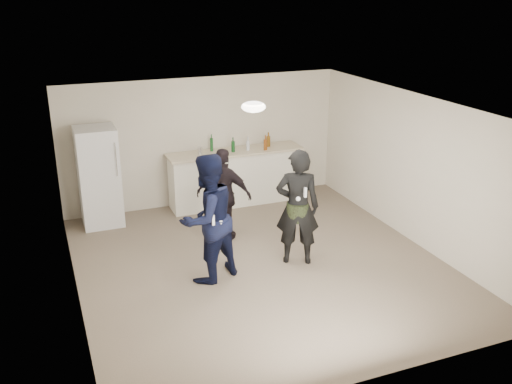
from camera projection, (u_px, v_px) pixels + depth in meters
name	position (u px, v px, depth m)	size (l,w,h in m)	color
floor	(261.00, 265.00, 8.94)	(6.00, 6.00, 0.00)	#6B5B4C
ceiling	(261.00, 107.00, 8.08)	(6.00, 6.00, 0.00)	silver
wall_back	(203.00, 141.00, 11.13)	(6.00, 6.00, 0.00)	beige
wall_front	(370.00, 282.00, 5.90)	(6.00, 6.00, 0.00)	beige
wall_left	(69.00, 216.00, 7.56)	(6.00, 6.00, 0.00)	beige
wall_right	(414.00, 169.00, 9.46)	(6.00, 6.00, 0.00)	beige
counter	(236.00, 178.00, 11.28)	(2.60, 0.56, 1.05)	white
counter_top	(235.00, 152.00, 11.09)	(2.68, 0.64, 0.04)	beige
fridge	(99.00, 177.00, 10.19)	(0.70, 0.70, 1.80)	white
fridge_handle	(116.00, 159.00, 9.82)	(0.02, 0.02, 0.60)	silver
ceiling_dome	(253.00, 107.00, 8.36)	(0.36, 0.36, 0.16)	white
shaker	(200.00, 151.00, 10.75)	(0.08, 0.08, 0.17)	silver
man	(207.00, 219.00, 8.22)	(0.94, 0.73, 1.93)	#0D1439
woman	(297.00, 207.00, 8.75)	(0.67, 0.44, 1.85)	black
camo_shorts	(297.00, 212.00, 8.77)	(0.34, 0.34, 0.28)	#2C3D1B
spectator	(224.00, 195.00, 9.56)	(0.95, 0.39, 1.62)	black
remote_man	(213.00, 220.00, 7.94)	(0.04, 0.04, 0.15)	white
nunchuk_man	(221.00, 223.00, 8.04)	(0.07, 0.07, 0.07)	white
remote_woman	(305.00, 192.00, 8.42)	(0.04, 0.04, 0.15)	silver
nunchuk_woman	(298.00, 199.00, 8.44)	(0.07, 0.07, 0.07)	white
bottle_cluster	(247.00, 144.00, 11.12)	(1.22, 0.38, 0.26)	brown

